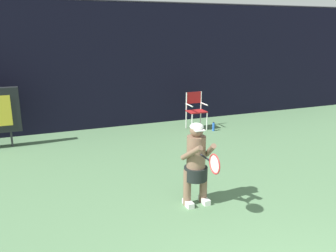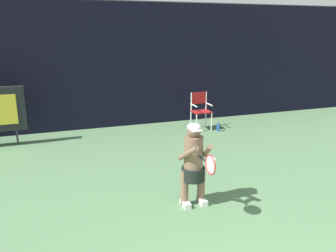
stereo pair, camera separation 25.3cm
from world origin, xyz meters
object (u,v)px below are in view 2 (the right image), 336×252
at_px(tennis_player, 194,162).
at_px(tennis_racket, 210,164).
at_px(umpire_chair, 200,108).
at_px(water_bottle, 218,127).

bearing_deg(tennis_player, tennis_racket, -89.17).
bearing_deg(umpire_chair, water_bottle, -47.76).
bearing_deg(water_bottle, umpire_chair, 132.24).
xyz_separation_m(water_bottle, tennis_racket, (-2.43, -4.37, 0.80)).
height_order(water_bottle, tennis_player, tennis_player).
bearing_deg(tennis_player, water_bottle, 57.35).
bearing_deg(water_bottle, tennis_player, -122.65).
xyz_separation_m(umpire_chair, water_bottle, (0.38, -0.42, -0.50)).
height_order(umpire_chair, tennis_racket, umpire_chair).
height_order(tennis_player, tennis_racket, tennis_player).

